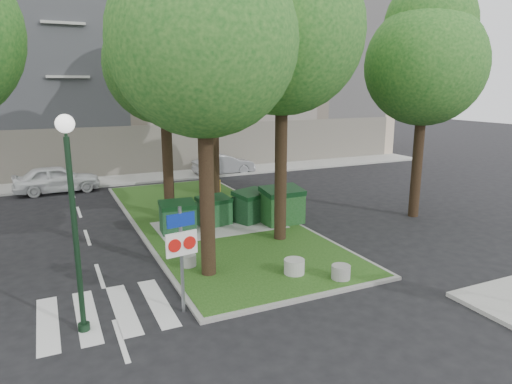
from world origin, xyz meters
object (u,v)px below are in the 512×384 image
tree_median_far (214,30)px  car_silver (224,164)px  tree_median_mid (165,52)px  bollard_mid (294,266)px  tree_median_near_left (205,23)px  tree_street_right (427,53)px  dumpster_c (251,206)px  traffic_sign_pole (181,245)px  tree_median_near_right (284,15)px  car_white (57,179)px  bollard_left (188,260)px  litter_bin (217,186)px  bollard_right (341,272)px  dumpster_b (214,211)px  street_lamp (72,200)px  dumpster_a (178,217)px  dumpster_d (282,206)px

tree_median_far → car_silver: tree_median_far is taller
tree_median_mid → bollard_mid: bearing=-77.1°
tree_median_near_left → tree_street_right: bearing=13.4°
dumpster_c → traffic_sign_pole: (-4.77, -6.28, 1.04)m
tree_median_near_right → car_white: (-7.30, 12.19, -7.23)m
bollard_left → car_silver: size_ratio=0.13×
litter_bin → car_white: size_ratio=0.16×
tree_median_mid → bollard_mid: size_ratio=16.02×
bollard_right → bollard_left: bearing=143.2°
tree_median_far → dumpster_b: (-1.93, -4.92, -7.62)m
tree_median_mid → bollard_mid: 10.28m
car_white → tree_median_mid: bearing=-153.3°
tree_median_far → dumpster_c: (-0.33, -5.07, -7.56)m
dumpster_b → street_lamp: 8.81m
tree_median_near_right → traffic_sign_pole: tree_median_near_right is taller
tree_median_near_left → car_silver: 17.85m
tree_median_near_left → tree_median_far: bearing=68.7°
dumpster_a → bollard_mid: 5.83m
tree_median_near_right → street_lamp: 9.51m
dumpster_a → dumpster_c: bearing=6.9°
tree_median_mid → dumpster_a: bearing=-98.4°
bollard_left → street_lamp: bearing=-142.6°
bollard_mid → dumpster_c: bearing=78.7°
tree_median_mid → car_white: (-4.30, 7.69, -6.23)m
dumpster_d → bollard_left: 5.69m
tree_median_near_left → litter_bin: 12.70m
bollard_mid → car_silver: 16.96m
tree_median_near_right → car_silver: size_ratio=2.85×
dumpster_c → dumpster_d: dumpster_d is taller
bollard_mid → street_lamp: (-6.06, -0.61, 2.85)m
street_lamp → dumpster_a: bearing=56.7°
bollard_right → litter_bin: size_ratio=0.81×
dumpster_d → bollard_mid: bearing=-115.7°
dumpster_b → dumpster_d: dumpster_d is taller
bollard_right → car_silver: car_silver is taller
dumpster_d → bollard_mid: size_ratio=2.71×
dumpster_d → bollard_left: dumpster_d is taller
tree_median_mid → dumpster_d: bearing=-36.1°
dumpster_a → car_white: size_ratio=0.32×
dumpster_a → dumpster_d: bearing=-4.3°
tree_median_near_left → dumpster_c: size_ratio=6.18×
tree_median_mid → dumpster_b: bearing=-56.5°
tree_median_far → street_lamp: bearing=-123.7°
dumpster_b → traffic_sign_pole: traffic_sign_pole is taller
bollard_mid → traffic_sign_pole: bearing=-169.3°
traffic_sign_pole → car_silver: bearing=56.7°
bollard_left → street_lamp: (-3.32, -2.55, 2.89)m
tree_median_near_left → tree_median_near_right: bearing=29.7°
tree_median_mid → bollard_left: size_ratio=19.79×
tree_street_right → dumpster_d: (-6.09, 1.15, -6.12)m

